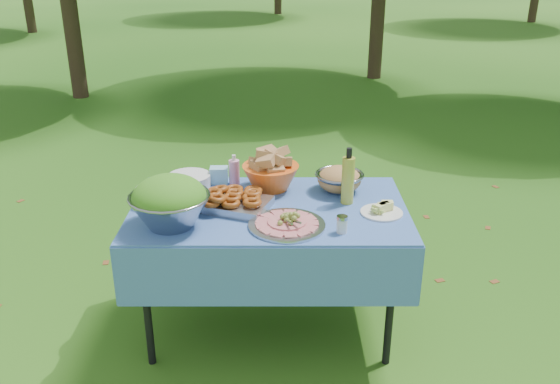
% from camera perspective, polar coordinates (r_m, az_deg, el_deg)
% --- Properties ---
extents(ground, '(80.00, 80.00, 0.00)m').
position_cam_1_polar(ground, '(3.53, -0.98, -12.78)').
color(ground, '#0A370A').
rests_on(ground, ground).
extents(picnic_table, '(1.46, 0.86, 0.76)m').
position_cam_1_polar(picnic_table, '(3.32, -1.02, -7.45)').
color(picnic_table, '#7BA9ED').
rests_on(picnic_table, ground).
extents(salad_bowl, '(0.52, 0.52, 0.26)m').
position_cam_1_polar(salad_bowl, '(2.94, -10.58, -0.91)').
color(salad_bowl, gray).
rests_on(salad_bowl, picnic_table).
extents(pasta_bowl_white, '(0.23, 0.23, 0.13)m').
position_cam_1_polar(pasta_bowl_white, '(3.24, -11.67, 0.06)').
color(pasta_bowl_white, silver).
rests_on(pasta_bowl_white, picnic_table).
extents(plate_stack, '(0.24, 0.24, 0.07)m').
position_cam_1_polar(plate_stack, '(3.44, -8.71, 1.13)').
color(plate_stack, silver).
rests_on(plate_stack, picnic_table).
extents(wipes_box, '(0.10, 0.08, 0.09)m').
position_cam_1_polar(wipes_box, '(3.47, -5.89, 1.64)').
color(wipes_box, '#8DCEEA').
rests_on(wipes_box, picnic_table).
extents(sanitizer_bottle, '(0.07, 0.07, 0.18)m').
position_cam_1_polar(sanitizer_bottle, '(3.43, -4.43, 2.18)').
color(sanitizer_bottle, pink).
rests_on(sanitizer_bottle, picnic_table).
extents(bread_bowl, '(0.35, 0.35, 0.21)m').
position_cam_1_polar(bread_bowl, '(3.34, -0.91, 2.05)').
color(bread_bowl, orange).
rests_on(bread_bowl, picnic_table).
extents(pasta_bowl_steel, '(0.28, 0.28, 0.14)m').
position_cam_1_polar(pasta_bowl_steel, '(3.34, 5.73, 1.27)').
color(pasta_bowl_steel, gray).
rests_on(pasta_bowl_steel, picnic_table).
extents(fried_tray, '(0.44, 0.37, 0.09)m').
position_cam_1_polar(fried_tray, '(3.13, -4.53, -0.78)').
color(fried_tray, '#A6A5AA').
rests_on(fried_tray, picnic_table).
extents(charcuterie_platter, '(0.47, 0.47, 0.09)m').
position_cam_1_polar(charcuterie_platter, '(2.92, 0.67, -2.54)').
color(charcuterie_platter, '#AEB0B6').
rests_on(charcuterie_platter, picnic_table).
extents(oil_bottle, '(0.07, 0.07, 0.31)m').
position_cam_1_polar(oil_bottle, '(3.16, 6.57, 1.55)').
color(oil_bottle, '#A9B036').
rests_on(oil_bottle, picnic_table).
extents(cheese_plate, '(0.28, 0.28, 0.06)m').
position_cam_1_polar(cheese_plate, '(3.11, 9.77, -1.54)').
color(cheese_plate, silver).
rests_on(cheese_plate, picnic_table).
extents(shaker, '(0.06, 0.06, 0.09)m').
position_cam_1_polar(shaker, '(2.88, 5.98, -3.11)').
color(shaker, silver).
rests_on(shaker, picnic_table).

